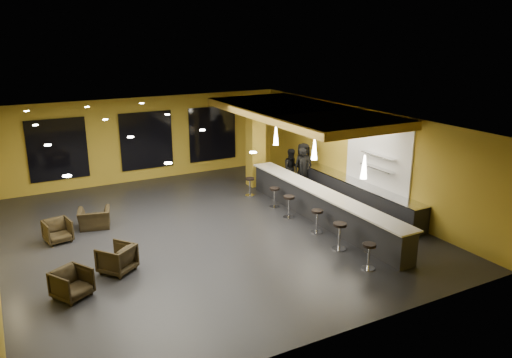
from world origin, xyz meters
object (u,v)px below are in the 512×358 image
staff_c (303,166)px  bar_stool_1 (340,233)px  column (256,143)px  bar_stool_3 (289,204)px  pendant_0 (364,167)px  pendant_2 (276,136)px  bar_counter (321,207)px  armchair_b (117,258)px  armchair_a (72,283)px  pendant_1 (314,149)px  staff_a (303,171)px  prep_counter (359,195)px  armchair_d (94,218)px  bar_stool_4 (275,195)px  bar_stool_2 (317,218)px  armchair_c (58,231)px  staff_b (292,168)px  bar_stool_0 (369,253)px  bar_stool_5 (250,184)px

staff_c → bar_stool_1: (-2.35, -5.47, -0.40)m
column → bar_stool_3: bearing=-101.5°
pendant_0 → pendant_2: bearing=90.0°
bar_counter → armchair_b: size_ratio=9.67×
bar_counter → column: column is taller
column → armchair_a: 10.11m
pendant_1 → staff_a: pendant_1 is taller
pendant_0 → staff_a: (1.10, 4.74, -1.45)m
prep_counter → armchair_b: size_ratio=7.25×
staff_a → pendant_2: bearing=142.7°
column → pendant_2: (0.00, -1.60, 0.60)m
staff_c → armchair_a: (-9.61, -4.64, -0.56)m
column → armchair_d: 7.11m
prep_counter → bar_stool_4: bearing=152.4°
armchair_d → bar_stool_2: bar_stool_2 is taller
staff_c → armchair_c: bearing=-176.8°
prep_counter → armchair_b: prep_counter is taller
bar_counter → column: bearing=90.0°
pendant_0 → bar_stool_3: bearing=105.8°
pendant_1 → staff_b: pendant_1 is taller
pendant_0 → armchair_c: 9.29m
staff_b → armchair_d: (-7.87, -0.62, -0.48)m
pendant_0 → staff_c: (1.50, 5.36, -1.43)m
pendant_0 → armchair_a: pendant_0 is taller
column → pendant_0: column is taller
pendant_1 → armchair_a: bearing=-167.7°
column → bar_stool_3: size_ratio=4.55×
pendant_1 → armchair_c: pendant_1 is taller
bar_counter → staff_c: 3.70m
pendant_1 → pendant_2: 2.50m
pendant_2 → bar_stool_1: size_ratio=0.86×
pendant_0 → bar_stool_1: 2.02m
prep_counter → pendant_1: 2.77m
armchair_d → bar_stool_3: bar_stool_3 is taller
bar_stool_1 → armchair_b: bearing=164.7°
armchair_a → staff_c: bearing=-5.1°
column → armchair_d: size_ratio=3.58×
column → staff_b: bearing=-42.7°
column → pendant_0: (0.00, -6.60, 0.60)m
staff_a → armchair_d: staff_a is taller
staff_a → bar_stool_0: staff_a is taller
bar_stool_2 → bar_stool_5: bar_stool_2 is taller
bar_counter → bar_stool_3: size_ratio=10.39×
armchair_d → bar_stool_4: bar_stool_4 is taller
bar_stool_1 → bar_stool_3: bar_stool_1 is taller
staff_a → bar_stool_3: staff_a is taller
pendant_2 → armchair_c: bearing=-175.3°
prep_counter → staff_a: size_ratio=3.32×
bar_stool_2 → bar_stool_3: size_ratio=0.97×
pendant_2 → bar_stool_5: 2.13m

